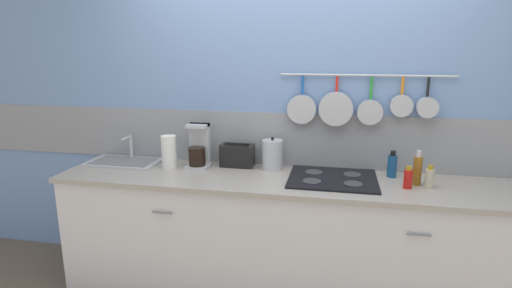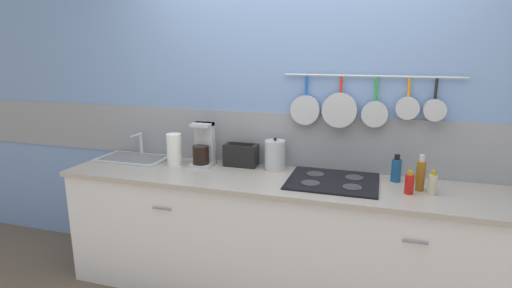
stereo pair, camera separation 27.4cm
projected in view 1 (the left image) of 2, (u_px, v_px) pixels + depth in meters
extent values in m
cube|color=#7293C6|center=(296.00, 112.00, 3.01)|extent=(7.20, 0.06, 2.60)
cube|color=gray|center=(295.00, 139.00, 3.05)|extent=(7.20, 0.07, 0.41)
cylinder|color=#B7BABF|center=(366.00, 75.00, 2.79)|extent=(1.20, 0.02, 0.02)
cylinder|color=#1959B2|center=(302.00, 85.00, 2.90)|extent=(0.02, 0.02, 0.14)
cylinder|color=#B7BABF|center=(302.00, 109.00, 2.92)|extent=(0.21, 0.04, 0.21)
cylinder|color=red|center=(337.00, 84.00, 2.84)|extent=(0.02, 0.02, 0.11)
cylinder|color=#B7BABF|center=(336.00, 109.00, 2.86)|extent=(0.24, 0.06, 0.24)
cylinder|color=green|center=(371.00, 88.00, 2.80)|extent=(0.02, 0.02, 0.16)
cylinder|color=#B7BABF|center=(370.00, 112.00, 2.82)|extent=(0.18, 0.04, 0.18)
cylinder|color=orange|center=(403.00, 86.00, 2.76)|extent=(0.02, 0.02, 0.12)
cylinder|color=#B7BABF|center=(401.00, 106.00, 2.77)|extent=(0.15, 0.04, 0.15)
cylinder|color=black|center=(428.00, 87.00, 2.73)|extent=(0.02, 0.02, 0.13)
cylinder|color=#B7BABF|center=(427.00, 107.00, 2.73)|extent=(0.14, 0.07, 0.14)
cube|color=silver|center=(288.00, 240.00, 2.86)|extent=(3.24, 0.60, 0.85)
cylinder|color=slate|center=(162.00, 213.00, 2.66)|extent=(0.14, 0.01, 0.01)
cylinder|color=slate|center=(419.00, 235.00, 2.34)|extent=(0.14, 0.01, 0.01)
cube|color=#A59E93|center=(289.00, 181.00, 2.76)|extent=(3.28, 0.64, 0.03)
cube|color=#B7BABF|center=(124.00, 162.00, 3.14)|extent=(0.55, 0.33, 0.01)
cube|color=slate|center=(124.00, 161.00, 3.14)|extent=(0.47, 0.27, 0.00)
cylinder|color=#B7BABF|center=(131.00, 147.00, 3.24)|extent=(0.03, 0.03, 0.20)
cylinder|color=#B7BABF|center=(126.00, 138.00, 3.15)|extent=(0.02, 0.13, 0.02)
cylinder|color=white|center=(169.00, 152.00, 2.99)|extent=(0.11, 0.11, 0.25)
cube|color=#B7BABF|center=(198.00, 166.00, 3.02)|extent=(0.17, 0.17, 0.02)
cube|color=#B7BABF|center=(200.00, 145.00, 3.04)|extent=(0.15, 0.06, 0.33)
cylinder|color=black|center=(197.00, 156.00, 2.98)|extent=(0.13, 0.13, 0.14)
cube|color=#B7BABF|center=(198.00, 126.00, 2.97)|extent=(0.15, 0.13, 0.02)
cube|color=black|center=(237.00, 155.00, 3.04)|extent=(0.25, 0.13, 0.17)
cube|color=black|center=(236.00, 145.00, 3.00)|extent=(0.19, 0.02, 0.00)
cube|color=black|center=(238.00, 144.00, 3.04)|extent=(0.19, 0.02, 0.00)
cube|color=black|center=(220.00, 150.00, 3.06)|extent=(0.02, 0.02, 0.02)
cylinder|color=#B7BABF|center=(272.00, 155.00, 2.96)|extent=(0.15, 0.15, 0.22)
sphere|color=black|center=(273.00, 139.00, 2.93)|extent=(0.02, 0.02, 0.02)
cube|color=black|center=(333.00, 179.00, 2.75)|extent=(0.60, 0.51, 0.01)
cylinder|color=#38383D|center=(312.00, 181.00, 2.67)|extent=(0.12, 0.12, 0.00)
cylinder|color=#38383D|center=(353.00, 184.00, 2.62)|extent=(0.12, 0.12, 0.00)
cylinder|color=#38383D|center=(314.00, 172.00, 2.87)|extent=(0.12, 0.12, 0.00)
cylinder|color=#38383D|center=(352.00, 174.00, 2.82)|extent=(0.12, 0.12, 0.00)
cylinder|color=navy|center=(392.00, 166.00, 2.78)|extent=(0.07, 0.07, 0.15)
cylinder|color=black|center=(393.00, 153.00, 2.76)|extent=(0.04, 0.04, 0.03)
cylinder|color=red|center=(408.00, 179.00, 2.56)|extent=(0.06, 0.06, 0.12)
cylinder|color=#B28C19|center=(409.00, 168.00, 2.54)|extent=(0.03, 0.03, 0.03)
cylinder|color=#8C5919|center=(417.00, 171.00, 2.62)|extent=(0.06, 0.06, 0.19)
cylinder|color=beige|center=(419.00, 154.00, 2.59)|extent=(0.03, 0.03, 0.04)
cylinder|color=#BFB799|center=(430.00, 179.00, 2.56)|extent=(0.06, 0.06, 0.12)
cylinder|color=#B28C19|center=(431.00, 168.00, 2.54)|extent=(0.03, 0.03, 0.03)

